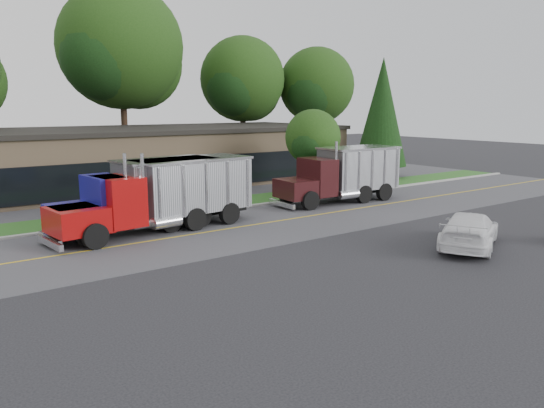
{
  "coord_description": "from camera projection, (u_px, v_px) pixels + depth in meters",
  "views": [
    {
      "loc": [
        -13.46,
        -12.63,
        5.92
      ],
      "look_at": [
        -0.43,
        5.34,
        1.8
      ],
      "focal_mm": 35.0,
      "sensor_mm": 36.0,
      "label": 1
    }
  ],
  "objects": [
    {
      "name": "road",
      "position": [
        235.0,
        228.0,
        26.07
      ],
      "size": [
        60.0,
        8.0,
        0.02
      ],
      "primitive_type": "cube",
      "color": "#57575C",
      "rests_on": "ground"
    },
    {
      "name": "curb",
      "position": [
        195.0,
        214.0,
        29.41
      ],
      "size": [
        60.0,
        0.3,
        0.12
      ],
      "primitive_type": "cube",
      "color": "#9E9E99",
      "rests_on": "ground"
    },
    {
      "name": "tree_far_d",
      "position": [
        243.0,
        83.0,
        53.08
      ],
      "size": [
        8.95,
        8.42,
        12.77
      ],
      "color": "#382619",
      "rests_on": "ground"
    },
    {
      "name": "tree_far_e",
      "position": [
        317.0,
        89.0,
        56.19
      ],
      "size": [
        8.44,
        7.94,
        12.04
      ],
      "color": "#382619",
      "rests_on": "ground"
    },
    {
      "name": "center_line",
      "position": [
        235.0,
        228.0,
        26.07
      ],
      "size": [
        60.0,
        0.12,
        0.01
      ],
      "primitive_type": "cube",
      "color": "gold",
      "rests_on": "ground"
    },
    {
      "name": "ground",
      "position": [
        369.0,
        274.0,
        18.9
      ],
      "size": [
        140.0,
        140.0,
        0.0
      ],
      "primitive_type": "plane",
      "color": "#313136",
      "rests_on": "ground"
    },
    {
      "name": "rally_car",
      "position": [
        469.0,
        230.0,
        22.42
      ],
      "size": [
        5.52,
        4.26,
        1.49
      ],
      "primitive_type": "imported",
      "rotation": [
        0.0,
        0.0,
        2.06
      ],
      "color": "white",
      "rests_on": "ground"
    },
    {
      "name": "tree_verge",
      "position": [
        313.0,
        140.0,
        36.03
      ],
      "size": [
        4.01,
        3.77,
        5.72
      ],
      "color": "#382619",
      "rests_on": "ground"
    },
    {
      "name": "evergreen_right",
      "position": [
        382.0,
        112.0,
        43.79
      ],
      "size": [
        4.34,
        4.34,
        9.85
      ],
      "color": "#382619",
      "rests_on": "ground"
    },
    {
      "name": "far_parking",
      "position": [
        147.0,
        197.0,
        34.82
      ],
      "size": [
        60.0,
        7.0,
        0.02
      ],
      "primitive_type": "cube",
      "color": "#57575C",
      "rests_on": "ground"
    },
    {
      "name": "tree_far_c",
      "position": [
        122.0,
        53.0,
        46.57
      ],
      "size": [
        11.53,
        10.86,
        16.45
      ],
      "color": "#382619",
      "rests_on": "ground"
    },
    {
      "name": "grass_verge",
      "position": [
        181.0,
        209.0,
        30.84
      ],
      "size": [
        60.0,
        3.4,
        0.03
      ],
      "primitive_type": "cube",
      "color": "#2A6121",
      "rests_on": "ground"
    },
    {
      "name": "dump_truck_red",
      "position": [
        168.0,
        192.0,
        25.52
      ],
      "size": [
        10.25,
        3.7,
        3.36
      ],
      "rotation": [
        0.0,
        0.0,
        3.26
      ],
      "color": "black",
      "rests_on": "ground"
    },
    {
      "name": "dump_truck_maroon",
      "position": [
        344.0,
        173.0,
        32.99
      ],
      "size": [
        8.42,
        3.06,
        3.36
      ],
      "rotation": [
        0.0,
        0.0,
        3.09
      ],
      "color": "black",
      "rests_on": "ground"
    },
    {
      "name": "dump_truck_blue",
      "position": [
        146.0,
        193.0,
        25.32
      ],
      "size": [
        8.26,
        3.26,
        3.36
      ],
      "rotation": [
        0.0,
        0.0,
        3.22
      ],
      "color": "black",
      "rests_on": "ground"
    },
    {
      "name": "strip_mall",
      "position": [
        139.0,
        158.0,
        40.39
      ],
      "size": [
        32.0,
        12.0,
        4.0
      ],
      "primitive_type": "cube",
      "color": "#A08262",
      "rests_on": "ground"
    }
  ]
}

